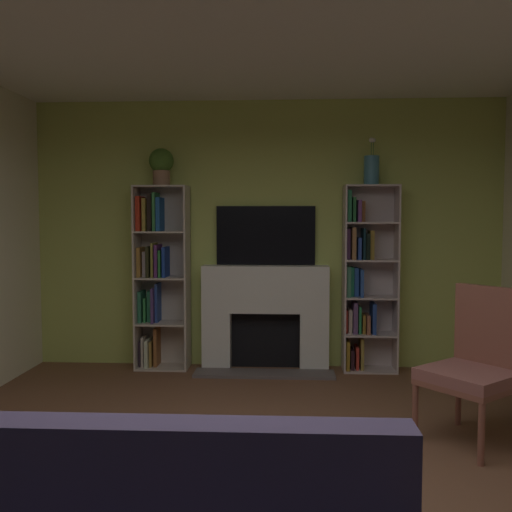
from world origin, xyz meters
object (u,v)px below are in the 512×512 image
object	(u,v)px
vase_with_flowers	(372,170)
armchair	(477,363)
bookshelf_left	(157,275)
potted_plant	(161,165)
coffee_table	(184,499)
bookshelf_right	(364,280)
fireplace	(265,314)
tv	(266,236)

from	to	relation	value
vase_with_flowers	armchair	size ratio (longest dim) A/B	0.44
bookshelf_left	potted_plant	distance (m)	1.16
vase_with_flowers	coffee_table	world-z (taller)	vase_with_flowers
armchair	potted_plant	bearing A→B (deg)	145.02
potted_plant	bookshelf_right	bearing A→B (deg)	0.84
potted_plant	vase_with_flowers	xyz separation A→B (m)	(2.18, -0.00, -0.06)
bookshelf_left	bookshelf_right	bearing A→B (deg)	0.21
fireplace	bookshelf_right	bearing A→B (deg)	0.49
bookshelf_right	armchair	world-z (taller)	bookshelf_right
potted_plant	tv	bearing A→B (deg)	6.29
fireplace	coffee_table	bearing A→B (deg)	-93.65
tv	potted_plant	size ratio (longest dim) A/B	2.69
bookshelf_right	vase_with_flowers	size ratio (longest dim) A/B	3.99
bookshelf_right	coffee_table	distance (m)	3.79
fireplace	bookshelf_right	size ratio (longest dim) A/B	0.74
fireplace	potted_plant	distance (m)	1.91
tv	bookshelf_right	xyz separation A→B (m)	(1.03, -0.09, -0.46)
bookshelf_left	vase_with_flowers	distance (m)	2.50
tv	bookshelf_right	bearing A→B (deg)	-4.95
tv	potted_plant	xyz separation A→B (m)	(-1.09, -0.12, 0.74)
potted_plant	bookshelf_left	bearing A→B (deg)	159.15
armchair	bookshelf_right	bearing A→B (deg)	106.29
vase_with_flowers	coffee_table	xyz separation A→B (m)	(-1.31, -3.50, -1.75)
bookshelf_left	bookshelf_right	world-z (taller)	same
vase_with_flowers	armchair	xyz separation A→B (m)	(0.49, -1.87, -1.53)
bookshelf_right	tv	bearing A→B (deg)	175.05
bookshelf_left	potted_plant	world-z (taller)	potted_plant
coffee_table	tv	bearing A→B (deg)	86.45
fireplace	bookshelf_right	distance (m)	1.09
coffee_table	bookshelf_right	bearing A→B (deg)	70.49
armchair	coffee_table	xyz separation A→B (m)	(-1.81, -1.63, -0.22)
bookshelf_left	coffee_table	size ratio (longest dim) A/B	2.20
tv	bookshelf_left	bearing A→B (deg)	-175.19
tv	potted_plant	bearing A→B (deg)	-173.71
bookshelf_right	vase_with_flowers	distance (m)	1.15
bookshelf_right	potted_plant	size ratio (longest dim) A/B	4.96
tv	vase_with_flowers	distance (m)	1.29
tv	bookshelf_left	xyz separation A→B (m)	(-1.15, -0.10, -0.42)
bookshelf_right	potted_plant	distance (m)	2.43
tv	coffee_table	distance (m)	3.78
fireplace	coffee_table	world-z (taller)	fireplace
bookshelf_right	armchair	xyz separation A→B (m)	(0.55, -1.90, -0.39)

